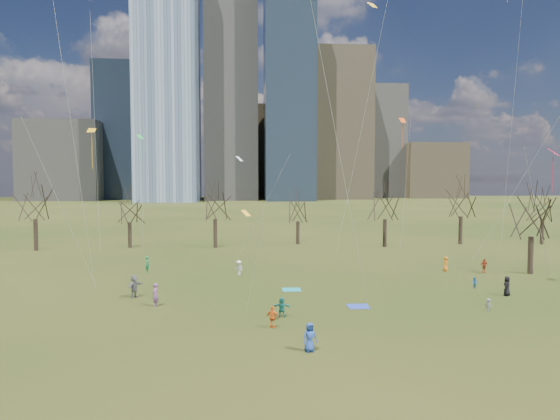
{
  "coord_description": "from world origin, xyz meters",
  "views": [
    {
      "loc": [
        -3.2,
        -30.15,
        9.61
      ],
      "look_at": [
        0.0,
        12.0,
        7.0
      ],
      "focal_mm": 32.0,
      "sensor_mm": 36.0,
      "label": 1
    }
  ],
  "objects": [
    {
      "name": "ground",
      "position": [
        0.0,
        0.0,
        0.0
      ],
      "size": [
        500.0,
        500.0,
        0.0
      ],
      "primitive_type": "plane",
      "color": "black",
      "rests_on": "ground"
    },
    {
      "name": "downtown_skyline",
      "position": [
        -2.43,
        210.64,
        39.01
      ],
      "size": [
        212.5,
        78.0,
        118.0
      ],
      "color": "slate",
      "rests_on": "ground"
    },
    {
      "name": "bare_tree_row",
      "position": [
        -0.09,
        37.22,
        6.12
      ],
      "size": [
        113.04,
        29.8,
        9.5
      ],
      "color": "black",
      "rests_on": "ground"
    },
    {
      "name": "blanket_teal",
      "position": [
        1.04,
        12.5,
        0.01
      ],
      "size": [
        1.6,
        1.5,
        0.03
      ],
      "primitive_type": "cube",
      "color": "teal",
      "rests_on": "ground"
    },
    {
      "name": "blanket_navy",
      "position": [
        5.52,
        6.42,
        0.01
      ],
      "size": [
        1.6,
        1.5,
        0.03
      ],
      "primitive_type": "cube",
      "color": "#253DAE",
      "rests_on": "ground"
    },
    {
      "name": "person_0",
      "position": [
        0.51,
        -3.11,
        0.82
      ],
      "size": [
        0.91,
        0.71,
        1.65
      ],
      "primitive_type": "imported",
      "rotation": [
        0.0,
        0.0,
        0.26
      ],
      "color": "#224296",
      "rests_on": "ground"
    },
    {
      "name": "person_3",
      "position": [
        14.64,
        4.35,
        0.48
      ],
      "size": [
        0.59,
        0.71,
        0.95
      ],
      "primitive_type": "imported",
      "rotation": [
        0.0,
        0.0,
        2.03
      ],
      "color": "slate",
      "rests_on": "ground"
    },
    {
      "name": "person_4",
      "position": [
        -1.27,
        1.47,
        0.72
      ],
      "size": [
        0.91,
        0.73,
        1.44
      ],
      "primitive_type": "imported",
      "rotation": [
        0.0,
        0.0,
        2.62
      ],
      "color": "orange",
      "rests_on": "ground"
    },
    {
      "name": "person_5",
      "position": [
        -0.48,
        4.04,
        0.7
      ],
      "size": [
        1.35,
        0.65,
        1.39
      ],
      "primitive_type": "imported",
      "rotation": [
        0.0,
        0.0,
        2.95
      ],
      "color": "#186F63",
      "rests_on": "ground"
    },
    {
      "name": "person_6",
      "position": [
        18.56,
        8.94,
        0.81
      ],
      "size": [
        0.92,
        0.93,
        1.63
      ],
      "primitive_type": "imported",
      "rotation": [
        0.0,
        0.0,
        3.94
      ],
      "color": "black",
      "rests_on": "ground"
    },
    {
      "name": "person_7",
      "position": [
        -9.79,
        7.63,
        0.88
      ],
      "size": [
        0.51,
        0.69,
        1.76
      ],
      "primitive_type": "imported",
      "rotation": [
        0.0,
        0.0,
        4.58
      ],
      "color": "#854993",
      "rests_on": "ground"
    },
    {
      "name": "person_8",
      "position": [
        17.17,
        11.81,
        0.5
      ],
      "size": [
        0.48,
        0.56,
        1.01
      ],
      "primitive_type": "imported",
      "rotation": [
        0.0,
        0.0,
        4.94
      ],
      "color": "#2869B0",
      "rests_on": "ground"
    },
    {
      "name": "person_9",
      "position": [
        -3.58,
        19.66,
        0.73
      ],
      "size": [
        1.06,
        1.05,
        1.47
      ],
      "primitive_type": "imported",
      "rotation": [
        0.0,
        0.0,
        5.52
      ],
      "color": "silver",
      "rests_on": "ground"
    },
    {
      "name": "person_10",
      "position": [
        21.63,
        18.97,
        0.72
      ],
      "size": [
        0.88,
        0.44,
        1.44
      ],
      "primitive_type": "imported",
      "rotation": [
        0.0,
        0.0,
        0.11
      ],
      "color": "#AF2E19",
      "rests_on": "ground"
    },
    {
      "name": "person_11",
      "position": [
        -11.99,
        10.69,
        0.93
      ],
      "size": [
        1.25,
        1.78,
        1.85
      ],
      "primitive_type": "imported",
      "rotation": [
        0.0,
        0.0,
        1.11
      ],
      "color": "slate",
      "rests_on": "ground"
    },
    {
      "name": "person_12",
      "position": [
        18.0,
        20.06,
        0.78
      ],
      "size": [
        0.57,
        0.8,
        1.56
      ],
      "primitive_type": "imported",
      "rotation": [
        0.0,
        0.0,
        1.47
      ],
      "color": "#CA6B16",
      "rests_on": "ground"
    },
    {
      "name": "person_13",
      "position": [
        -12.95,
        21.52,
        0.85
      ],
      "size": [
        0.64,
        0.74,
        1.7
      ],
      "primitive_type": "imported",
      "rotation": [
        0.0,
        0.0,
        2.03
      ],
      "color": "#1B7B44",
      "rests_on": "ground"
    },
    {
      "name": "kites_airborne",
      "position": [
        3.89,
        15.35,
        13.22
      ],
      "size": [
        70.6,
        38.07,
        33.76
      ],
      "color": "gold",
      "rests_on": "ground"
    }
  ]
}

